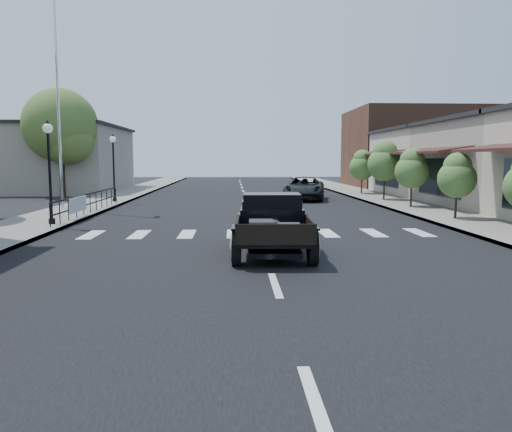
{
  "coord_description": "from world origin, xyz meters",
  "views": [
    {
      "loc": [
        -0.85,
        -12.81,
        2.55
      ],
      "look_at": [
        -0.21,
        0.75,
        1.0
      ],
      "focal_mm": 35.0,
      "sensor_mm": 36.0,
      "label": 1
    }
  ],
  "objects": [
    {
      "name": "sidewalk_left",
      "position": [
        -8.5,
        15.0,
        0.07
      ],
      "size": [
        3.0,
        80.0,
        0.15
      ],
      "primitive_type": "cube",
      "color": "gray",
      "rests_on": "ground"
    },
    {
      "name": "low_building_left",
      "position": [
        -15.0,
        28.0,
        2.5
      ],
      "size": [
        10.0,
        12.0,
        5.0
      ],
      "primitive_type": "cube",
      "color": "#A29788",
      "rests_on": "ground"
    },
    {
      "name": "railing",
      "position": [
        -7.3,
        10.0,
        0.65
      ],
      "size": [
        0.08,
        10.0,
        1.0
      ],
      "primitive_type": null,
      "color": "black",
      "rests_on": "sidewalk_left"
    },
    {
      "name": "big_tree_far",
      "position": [
        -12.5,
        22.0,
        3.66
      ],
      "size": [
        4.98,
        4.98,
        7.32
      ],
      "primitive_type": null,
      "color": "#4A622A",
      "rests_on": "ground"
    },
    {
      "name": "small_tree_e",
      "position": [
        8.3,
        22.14,
        1.63
      ],
      "size": [
        1.77,
        1.77,
        2.95
      ],
      "primitive_type": null,
      "color": "#466C31",
      "rests_on": "sidewalk_right"
    },
    {
      "name": "lamp_post_b",
      "position": [
        -7.6,
        6.0,
        2.06
      ],
      "size": [
        0.36,
        0.36,
        3.82
      ],
      "primitive_type": null,
      "color": "black",
      "rests_on": "sidewalk_left"
    },
    {
      "name": "small_tree_d",
      "position": [
        8.3,
        16.89,
        1.85
      ],
      "size": [
        2.04,
        2.04,
        3.4
      ],
      "primitive_type": null,
      "color": "#466C31",
      "rests_on": "sidewalk_right"
    },
    {
      "name": "far_building_right",
      "position": [
        15.5,
        32.0,
        3.5
      ],
      "size": [
        11.0,
        10.0,
        7.0
      ],
      "primitive_type": "cube",
      "color": "brown",
      "rests_on": "ground"
    },
    {
      "name": "flagpole",
      "position": [
        -9.2,
        12.0,
        6.32
      ],
      "size": [
        0.12,
        0.12,
        12.35
      ],
      "primitive_type": "cylinder",
      "color": "silver",
      "rests_on": "sidewalk_left"
    },
    {
      "name": "road_markings",
      "position": [
        0.0,
        10.0,
        0.0
      ],
      "size": [
        12.0,
        60.0,
        0.06
      ],
      "primitive_type": null,
      "color": "silver",
      "rests_on": "ground"
    },
    {
      "name": "small_tree_c",
      "position": [
        8.3,
        12.29,
        1.58
      ],
      "size": [
        1.71,
        1.71,
        2.85
      ],
      "primitive_type": null,
      "color": "#466C31",
      "rests_on": "sidewalk_right"
    },
    {
      "name": "storefront_far",
      "position": [
        15.0,
        22.0,
        2.25
      ],
      "size": [
        10.0,
        9.0,
        4.5
      ],
      "primitive_type": "cube",
      "color": "#B4AB98",
      "rests_on": "ground"
    },
    {
      "name": "road",
      "position": [
        0.0,
        15.0,
        0.01
      ],
      "size": [
        14.0,
        80.0,
        0.02
      ],
      "primitive_type": "cube",
      "color": "black",
      "rests_on": "ground"
    },
    {
      "name": "ground",
      "position": [
        0.0,
        0.0,
        0.0
      ],
      "size": [
        120.0,
        120.0,
        0.0
      ],
      "primitive_type": "plane",
      "color": "black",
      "rests_on": "ground"
    },
    {
      "name": "sidewalk_right",
      "position": [
        8.5,
        15.0,
        0.07
      ],
      "size": [
        3.0,
        80.0,
        0.15
      ],
      "primitive_type": "cube",
      "color": "gray",
      "rests_on": "ground"
    },
    {
      "name": "lamp_post_c",
      "position": [
        -7.6,
        16.0,
        2.06
      ],
      "size": [
        0.36,
        0.36,
        3.82
      ],
      "primitive_type": null,
      "color": "black",
      "rests_on": "sidewalk_left"
    },
    {
      "name": "small_tree_b",
      "position": [
        8.3,
        7.15,
        1.44
      ],
      "size": [
        1.54,
        1.54,
        2.57
      ],
      "primitive_type": null,
      "color": "#466C31",
      "rests_on": "sidewalk_right"
    },
    {
      "name": "hotrod_pickup",
      "position": [
        0.21,
        0.56,
        0.83
      ],
      "size": [
        2.4,
        4.85,
        1.65
      ],
      "primitive_type": null,
      "rotation": [
        0.0,
        0.0,
        -0.04
      ],
      "color": "black",
      "rests_on": "ground"
    },
    {
      "name": "banner",
      "position": [
        -7.22,
        8.0,
        0.45
      ],
      "size": [
        0.04,
        2.2,
        0.6
      ],
      "primitive_type": null,
      "color": "silver",
      "rests_on": "sidewalk_left"
    },
    {
      "name": "second_car",
      "position": [
        3.65,
        18.19,
        0.72
      ],
      "size": [
        3.34,
        5.53,
        1.43
      ],
      "primitive_type": "imported",
      "rotation": [
        0.0,
        0.0,
        -0.2
      ],
      "color": "black",
      "rests_on": "ground"
    }
  ]
}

